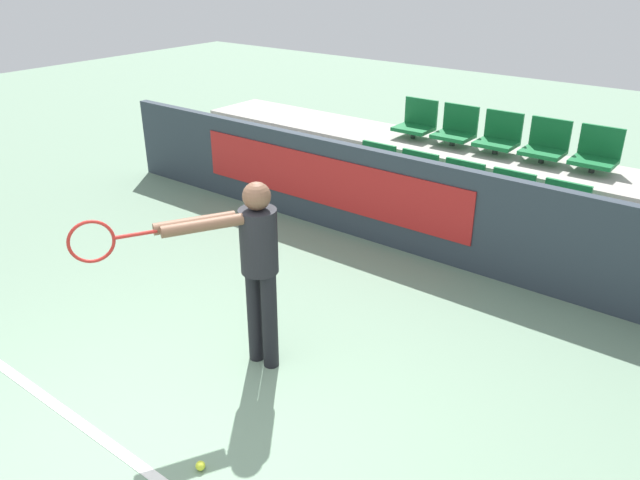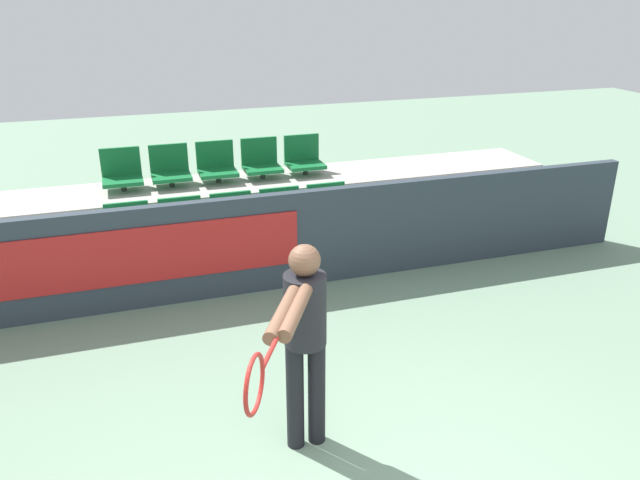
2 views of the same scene
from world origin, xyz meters
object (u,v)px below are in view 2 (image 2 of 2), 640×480
Objects in this scene: stadium_chair_0 at (129,231)px; stadium_chair_5 at (122,173)px; stadium_chair_8 at (261,162)px; stadium_chair_3 at (282,214)px; stadium_chair_6 at (170,169)px; stadium_chair_7 at (217,165)px; stadium_chair_9 at (304,158)px; tennis_player at (303,333)px; stadium_chair_1 at (182,225)px; stadium_chair_2 at (233,219)px; stadium_chair_4 at (329,209)px.

stadium_chair_5 is (0.00, 1.07, 0.39)m from stadium_chair_0.
stadium_chair_5 is at bearing 180.00° from stadium_chair_8.
stadium_chair_0 is at bearing 180.00° from stadium_chair_3.
stadium_chair_7 is at bearing 0.00° from stadium_chair_6.
stadium_chair_7 is (1.21, 1.07, 0.39)m from stadium_chair_0.
stadium_chair_9 is at bearing 0.00° from stadium_chair_5.
tennis_player reaches higher than stadium_chair_6.
stadium_chair_5 reaches higher than stadium_chair_1.
stadium_chair_2 is at bearing -138.52° from stadium_chair_9.
stadium_chair_0 is 0.61m from stadium_chair_1.
stadium_chair_9 is (2.42, 0.00, 0.00)m from stadium_chair_5.
stadium_chair_0 and stadium_chair_1 have the same top height.
stadium_chair_3 is 3.54m from tennis_player.
stadium_chair_1 is at bearing -60.51° from stadium_chair_5.
stadium_chair_6 is at bearing 119.49° from stadium_chair_2.
stadium_chair_8 is at bearing 0.00° from stadium_chair_7.
stadium_chair_1 is at bearing -90.00° from stadium_chair_6.
stadium_chair_1 is at bearing -138.52° from stadium_chair_8.
stadium_chair_4 is 0.32× the size of tennis_player.
stadium_chair_1 is 3.49m from tennis_player.
stadium_chair_4 is 1.00× the size of stadium_chair_8.
stadium_chair_7 is at bearing 41.48° from stadium_chair_0.
stadium_chair_6 is 4.53m from tennis_player.
stadium_chair_7 is (0.61, 0.00, 0.00)m from stadium_chair_6.
stadium_chair_3 is at bearing -41.48° from stadium_chair_6.
stadium_chair_5 is 0.61m from stadium_chair_6.
stadium_chair_7 reaches higher than stadium_chair_4.
stadium_chair_2 is 1.21m from stadium_chair_4.
stadium_chair_4 is at bearing 0.00° from stadium_chair_3.
stadium_chair_9 is (1.82, 0.00, 0.00)m from stadium_chair_6.
stadium_chair_3 is (1.21, 0.00, 0.00)m from stadium_chair_1.
stadium_chair_7 is 0.61m from stadium_chair_8.
stadium_chair_5 reaches higher than stadium_chair_4.
stadium_chair_7 is at bearing 116.95° from tennis_player.
stadium_chair_5 is at bearing 180.00° from stadium_chair_6.
stadium_chair_8 reaches higher than stadium_chair_1.
stadium_chair_6 is at bearing 0.00° from stadium_chair_5.
stadium_chair_1 is 1.00× the size of stadium_chair_4.
stadium_chair_9 is (1.21, 0.00, 0.00)m from stadium_chair_7.
stadium_chair_2 and stadium_chair_3 have the same top height.
stadium_chair_8 is (-0.61, 1.07, 0.39)m from stadium_chair_4.
stadium_chair_5 is at bearing 180.00° from stadium_chair_7.
stadium_chair_1 and stadium_chair_3 have the same top height.
stadium_chair_8 is 4.57m from tennis_player.
stadium_chair_6 is (-1.82, 1.07, 0.39)m from stadium_chair_4.
stadium_chair_4 is at bearing -60.51° from stadium_chair_8.
stadium_chair_0 is 2.42m from stadium_chair_4.
stadium_chair_3 is (0.61, 0.00, 0.00)m from stadium_chair_2.
stadium_chair_2 is 1.14m from stadium_chair_7.
stadium_chair_9 is at bearing 60.51° from stadium_chair_3.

